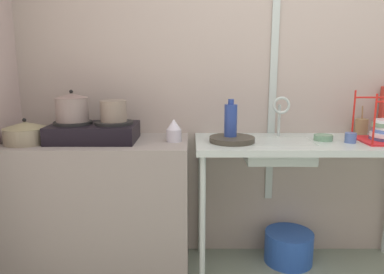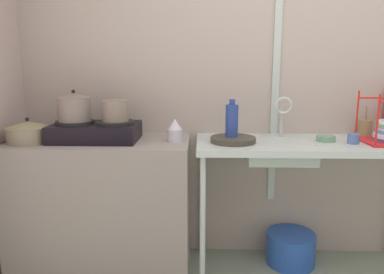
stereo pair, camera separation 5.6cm
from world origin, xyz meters
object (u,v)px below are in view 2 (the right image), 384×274
object	(u,v)px
pot_beside_stove	(28,132)
percolator	(175,130)
stove	(96,131)
pot_on_right_burner	(115,111)
bottle_by_sink	(232,123)
pot_on_left_burner	(74,107)
sink_basin	(280,152)
faucet	(283,110)
cup_by_rack	(353,139)
small_bowl_on_drainboard	(326,138)
bucket_on_floor	(291,248)
utensil_jar	(365,127)
frying_pan	(233,140)

from	to	relation	value
pot_beside_stove	percolator	xyz separation A→B (m)	(0.92, 0.06, 0.00)
stove	pot_on_right_burner	bearing A→B (deg)	0.00
bottle_by_sink	pot_on_left_burner	bearing A→B (deg)	179.34
pot_on_right_burner	sink_basin	size ratio (longest dim) A/B	0.39
sink_basin	faucet	bearing A→B (deg)	74.77
pot_beside_stove	bottle_by_sink	world-z (taller)	bottle_by_sink
pot_on_left_burner	cup_by_rack	world-z (taller)	pot_on_left_burner
small_bowl_on_drainboard	stove	bearing A→B (deg)	-179.21
pot_on_right_burner	cup_by_rack	distance (m)	1.51
bottle_by_sink	bucket_on_floor	xyz separation A→B (m)	(0.45, 0.11, -0.92)
pot_on_right_burner	small_bowl_on_drainboard	distance (m)	1.37
stove	bucket_on_floor	size ratio (longest dim) A/B	1.61
small_bowl_on_drainboard	bottle_by_sink	xyz separation A→B (m)	(-0.61, -0.03, 0.10)
stove	utensil_jar	xyz separation A→B (m)	(1.82, 0.21, -0.00)
percolator	bucket_on_floor	size ratio (longest dim) A/B	0.43
percolator	sink_basin	distance (m)	0.69
stove	pot_on_left_burner	xyz separation A→B (m)	(-0.13, 0.00, 0.16)
percolator	frying_pan	bearing A→B (deg)	-2.40
percolator	utensil_jar	size ratio (longest dim) A/B	0.72
pot_on_left_burner	bottle_by_sink	world-z (taller)	pot_on_left_burner
pot_on_left_burner	bottle_by_sink	distance (m)	1.01
cup_by_rack	bucket_on_floor	size ratio (longest dim) A/B	0.21
faucet	small_bowl_on_drainboard	distance (m)	0.33
percolator	faucet	world-z (taller)	faucet
pot_beside_stove	cup_by_rack	bearing A→B (deg)	0.75
sink_basin	bottle_by_sink	xyz separation A→B (m)	(-0.31, -0.01, 0.19)
pot_beside_stove	stove	bearing A→B (deg)	11.19
faucet	sink_basin	bearing A→B (deg)	-105.23
bottle_by_sink	utensil_jar	distance (m)	0.97
percolator	bucket_on_floor	world-z (taller)	percolator
pot_on_left_burner	faucet	xyz separation A→B (m)	(1.36, 0.13, -0.03)
faucet	bucket_on_floor	size ratio (longest dim) A/B	0.81
small_bowl_on_drainboard	bottle_by_sink	bearing A→B (deg)	-176.99
stove	faucet	size ratio (longest dim) A/B	1.98
faucet	small_bowl_on_drainboard	world-z (taller)	faucet
percolator	frying_pan	size ratio (longest dim) A/B	0.51
pot_on_left_burner	percolator	size ratio (longest dim) A/B	1.43
sink_basin	percolator	bearing A→B (deg)	-179.14
pot_beside_stove	small_bowl_on_drainboard	bearing A→B (deg)	3.04
percolator	faucet	xyz separation A→B (m)	(0.71, 0.15, 0.12)
stove	sink_basin	bearing A→B (deg)	-0.28
pot_on_left_burner	pot_beside_stove	world-z (taller)	pot_on_left_burner
bottle_by_sink	bucket_on_floor	world-z (taller)	bottle_by_sink
sink_basin	faucet	xyz separation A→B (m)	(0.04, 0.14, 0.26)
pot_on_left_burner	frying_pan	size ratio (longest dim) A/B	0.72
stove	cup_by_rack	size ratio (longest dim) A/B	7.68
faucet	stove	bearing A→B (deg)	-173.92
faucet	cup_by_rack	size ratio (longest dim) A/B	3.88
faucet	bottle_by_sink	distance (m)	0.38
faucet	bottle_by_sink	bearing A→B (deg)	-157.92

